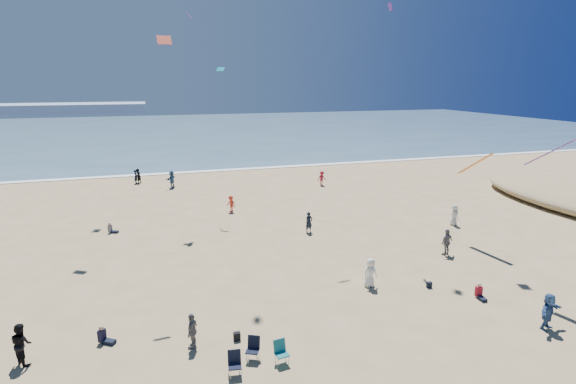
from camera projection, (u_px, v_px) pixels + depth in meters
name	position (u px, v px, depth m)	size (l,w,h in m)	color
ocean	(169.00, 131.00, 103.47)	(220.00, 100.00, 0.06)	#476B84
surf_line	(187.00, 172.00, 57.11)	(220.00, 1.20, 0.08)	white
standing_flyers	(263.00, 233.00, 31.91)	(32.17, 47.23, 1.90)	red
seated_group	(269.00, 320.00, 21.18)	(20.64, 29.33, 0.84)	white
chair_cluster	(257.00, 356.00, 18.29)	(2.68, 1.54, 1.00)	black
black_backpack	(237.00, 336.00, 20.23)	(0.30, 0.22, 0.38)	black
navy_bag	(429.00, 285.00, 25.38)	(0.28, 0.18, 0.34)	black
kites_aloft	(384.00, 27.00, 26.67)	(44.92, 42.14, 30.60)	#FF78D2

